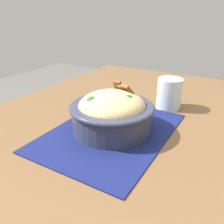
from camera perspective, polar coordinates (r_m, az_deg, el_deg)
The scene contains 5 objects.
table at distance 0.66m, azimuth -1.33°, elevation -8.99°, with size 1.35×0.82×0.70m.
placemat at distance 0.62m, azimuth -0.27°, elevation -4.85°, with size 0.39×0.28×0.00m, color #11194C.
bowl at distance 0.60m, azimuth 0.02°, elevation 0.05°, with size 0.22×0.22×0.12m.
fork at distance 0.57m, azimuth -2.26°, elevation -7.28°, with size 0.04×0.13×0.00m.
drinking_glass at distance 0.78m, azimuth 13.70°, elevation 4.00°, with size 0.08×0.08×0.10m.
Camera 1 is at (0.46, 0.30, 1.00)m, focal length 37.59 mm.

